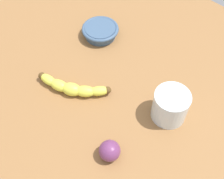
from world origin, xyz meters
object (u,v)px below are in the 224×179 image
object	(u,v)px
banana	(72,88)
plum_fruit	(110,151)
smoothie_glass	(170,106)
ceramic_bowl	(100,31)

from	to	relation	value
banana	plum_fruit	bearing A→B (deg)	-46.11
smoothie_glass	plum_fruit	bearing A→B (deg)	-99.77
ceramic_bowl	plum_fruit	world-z (taller)	plum_fruit
banana	plum_fruit	distance (cm)	22.73
banana	smoothie_glass	distance (cm)	28.20
banana	plum_fruit	xyz separation A→B (cm)	(21.61, -7.00, 0.82)
smoothie_glass	plum_fruit	size ratio (longest dim) A/B	1.75
smoothie_glass	plum_fruit	xyz separation A→B (cm)	(-3.41, -19.79, -1.62)
smoothie_glass	plum_fruit	distance (cm)	20.15
banana	plum_fruit	world-z (taller)	plum_fruit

